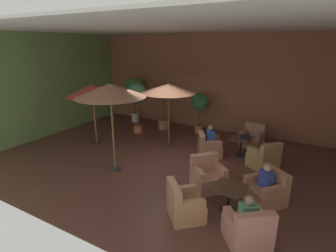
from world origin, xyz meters
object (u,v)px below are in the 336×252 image
at_px(cafe_table_front_right, 229,193).
at_px(armchair_front_right_east, 184,205).
at_px(cafe_table_front_left, 241,143).
at_px(open_laptop, 245,138).
at_px(armchair_front_left_south, 264,158).
at_px(patron_with_friend, 266,177).
at_px(armchair_front_right_south, 248,230).
at_px(patio_umbrella_center_beige, 169,89).
at_px(armchair_front_left_north, 252,138).
at_px(patron_by_window, 210,136).
at_px(armchair_front_right_west, 266,191).
at_px(patio_umbrella_near_wall, 92,91).
at_px(potted_tree_mid_right, 134,89).
at_px(potted_tree_right_corner, 137,95).
at_px(patron_blue_shirt, 248,212).
at_px(armchair_front_right_north, 208,177).
at_px(patio_umbrella_tall_red, 110,91).
at_px(potted_tree_mid_left, 200,105).
at_px(armchair_front_left_east, 209,147).
at_px(potted_tree_left_corner, 163,102).
at_px(iced_drink_cup, 244,137).

xyz_separation_m(cafe_table_front_right, armchair_front_right_east, (-0.79, -0.72, -0.17)).
xyz_separation_m(cafe_table_front_left, open_laptop, (0.13, -0.05, 0.21)).
distance_m(armchair_front_left_south, patron_with_friend, 2.00).
height_order(cafe_table_front_right, armchair_front_right_south, armchair_front_right_south).
relative_size(armchair_front_left_south, patio_umbrella_center_beige, 0.44).
distance_m(armchair_front_left_north, patron_by_window, 1.99).
relative_size(armchair_front_right_west, patio_umbrella_center_beige, 0.48).
xyz_separation_m(patio_umbrella_near_wall, patron_with_friend, (6.43, -0.94, -1.42)).
relative_size(cafe_table_front_left, armchair_front_left_south, 0.66).
relative_size(potted_tree_mid_right, potted_tree_right_corner, 1.01).
xyz_separation_m(cafe_table_front_left, patron_blue_shirt, (1.20, -4.20, 0.23)).
bearing_deg(patio_umbrella_center_beige, potted_tree_mid_right, 147.26).
relative_size(armchair_front_right_north, armchair_front_right_west, 0.97).
xyz_separation_m(armchair_front_right_south, patron_with_friend, (0.03, 1.64, 0.36)).
xyz_separation_m(armchair_front_right_east, open_laptop, (0.33, 4.05, 0.36)).
bearing_deg(patron_by_window, armchair_front_right_north, -70.75).
bearing_deg(potted_tree_mid_right, cafe_table_front_left, -15.91).
distance_m(armchair_front_right_east, open_laptop, 4.08).
bearing_deg(patio_umbrella_tall_red, cafe_table_front_left, 44.43).
distance_m(potted_tree_right_corner, patron_blue_shirt, 7.38).
bearing_deg(armchair_front_right_west, potted_tree_mid_left, 130.57).
bearing_deg(armchair_front_left_south, armchair_front_right_north, -118.78).
bearing_deg(armchair_front_left_north, patio_umbrella_near_wall, -152.63).
relative_size(cafe_table_front_left, patio_umbrella_tall_red, 0.26).
distance_m(cafe_table_front_left, potted_tree_mid_right, 6.03).
height_order(armchair_front_left_east, armchair_front_left_south, armchair_front_left_south).
height_order(potted_tree_left_corner, potted_tree_mid_right, potted_tree_mid_right).
bearing_deg(potted_tree_left_corner, open_laptop, -18.36).
bearing_deg(open_laptop, potted_tree_left_corner, 161.64).
bearing_deg(patron_by_window, patio_umbrella_center_beige, 173.24).
xyz_separation_m(potted_tree_left_corner, potted_tree_mid_right, (-1.83, 0.34, 0.40)).
bearing_deg(patron_blue_shirt, iced_drink_cup, 104.90).
relative_size(patio_umbrella_tall_red, potted_tree_mid_right, 1.21).
relative_size(patron_blue_shirt, iced_drink_cup, 5.52).
relative_size(armchair_front_left_south, iced_drink_cup, 9.53).
relative_size(armchair_front_right_west, patron_with_friend, 1.90).
distance_m(cafe_table_front_left, potted_tree_right_corner, 4.74).
relative_size(armchair_front_left_south, patron_with_friend, 1.75).
relative_size(cafe_table_front_right, armchair_front_right_east, 0.74).
distance_m(patio_umbrella_tall_red, potted_tree_left_corner, 4.55).
xyz_separation_m(armchair_front_right_east, potted_tree_left_corner, (-3.66, 5.38, 0.92)).
bearing_deg(potted_tree_right_corner, open_laptop, -4.09).
xyz_separation_m(armchair_front_right_north, patio_umbrella_center_beige, (-2.52, 2.35, 1.84)).
bearing_deg(armchair_front_right_east, potted_tree_mid_left, 109.61).
bearing_deg(patron_blue_shirt, cafe_table_front_left, 105.94).
relative_size(potted_tree_left_corner, iced_drink_cup, 18.57).
bearing_deg(patio_umbrella_near_wall, cafe_table_front_left, 17.74).
distance_m(armchair_front_left_east, patron_blue_shirt, 4.29).
height_order(armchair_front_left_north, potted_tree_mid_right, potted_tree_mid_right).
height_order(armchair_front_right_west, patio_umbrella_near_wall, patio_umbrella_near_wall).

